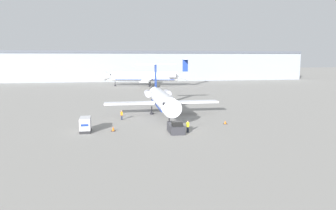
{
  "coord_description": "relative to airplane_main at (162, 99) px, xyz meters",
  "views": [
    {
      "loc": [
        -10.11,
        -49.35,
        11.89
      ],
      "look_at": [
        0.0,
        8.49,
        3.29
      ],
      "focal_mm": 35.0,
      "sensor_mm": 36.0,
      "label": 1
    }
  ],
  "objects": [
    {
      "name": "ground_plane",
      "position": [
        -0.23,
        -17.02,
        -3.33
      ],
      "size": [
        600.0,
        600.0,
        0.0
      ],
      "primitive_type": "plane",
      "color": "gray"
    },
    {
      "name": "terminal_building",
      "position": [
        -0.23,
        102.98,
        4.2
      ],
      "size": [
        180.0,
        16.8,
        15.01
      ],
      "color": "#8C939E",
      "rests_on": "ground"
    },
    {
      "name": "airplane_main",
      "position": [
        0.0,
        0.0,
        0.0
      ],
      "size": [
        23.72,
        25.46,
        10.33
      ],
      "color": "silver",
      "rests_on": "ground"
    },
    {
      "name": "pushback_tug",
      "position": [
        -0.35,
        -16.49,
        -2.58
      ],
      "size": [
        2.21,
        4.19,
        1.99
      ],
      "color": "#2D2D33",
      "rests_on": "ground"
    },
    {
      "name": "luggage_cart",
      "position": [
        -14.55,
        -13.48,
        -2.15
      ],
      "size": [
        1.67,
        3.25,
        2.37
      ],
      "color": "#232326",
      "rests_on": "ground"
    },
    {
      "name": "worker_near_tug",
      "position": [
        1.55,
        -16.62,
        -2.35
      ],
      "size": [
        0.4,
        0.26,
        1.86
      ],
      "color": "#232838",
      "rests_on": "ground"
    },
    {
      "name": "worker_by_wing",
      "position": [
        -8.48,
        -4.17,
        -2.37
      ],
      "size": [
        0.4,
        0.25,
        1.82
      ],
      "color": "#232838",
      "rests_on": "ground"
    },
    {
      "name": "traffic_cone_left",
      "position": [
        -10.18,
        -13.71,
        -2.96
      ],
      "size": [
        0.66,
        0.66,
        0.78
      ],
      "color": "black",
      "rests_on": "ground"
    },
    {
      "name": "traffic_cone_right",
      "position": [
        9.71,
        -11.37,
        -3.04
      ],
      "size": [
        0.64,
        0.64,
        0.62
      ],
      "color": "black",
      "rests_on": "ground"
    },
    {
      "name": "airplane_parked_far_left",
      "position": [
        4.41,
        68.35,
        0.69
      ],
      "size": [
        34.77,
        36.58,
        11.15
      ],
      "color": "white",
      "rests_on": "ground"
    }
  ]
}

